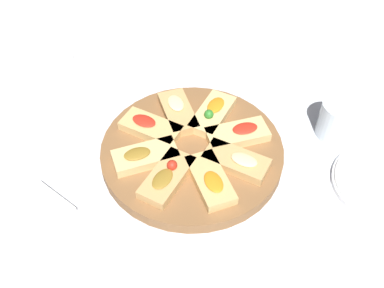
% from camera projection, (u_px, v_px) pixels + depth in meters
% --- Properties ---
extents(ground_plane, '(3.00, 3.00, 0.00)m').
position_uv_depth(ground_plane, '(192.00, 156.00, 0.90)').
color(ground_plane, silver).
extents(serving_board, '(0.36, 0.36, 0.03)m').
position_uv_depth(serving_board, '(192.00, 152.00, 0.89)').
color(serving_board, brown).
rests_on(serving_board, ground_plane).
extents(focaccia_slice_0, '(0.10, 0.13, 0.03)m').
position_uv_depth(focaccia_slice_0, '(145.00, 156.00, 0.85)').
color(focaccia_slice_0, '#DBB775').
rests_on(focaccia_slice_0, serving_board).
extents(focaccia_slice_1, '(0.09, 0.13, 0.03)m').
position_uv_depth(focaccia_slice_1, '(167.00, 177.00, 0.81)').
color(focaccia_slice_1, tan).
rests_on(focaccia_slice_1, serving_board).
extents(focaccia_slice_2, '(0.13, 0.10, 0.03)m').
position_uv_depth(focaccia_slice_2, '(210.00, 180.00, 0.81)').
color(focaccia_slice_2, tan).
rests_on(focaccia_slice_2, serving_board).
extents(focaccia_slice_3, '(0.13, 0.09, 0.03)m').
position_uv_depth(focaccia_slice_3, '(237.00, 161.00, 0.84)').
color(focaccia_slice_3, tan).
rests_on(focaccia_slice_3, serving_board).
extents(focaccia_slice_4, '(0.10, 0.13, 0.03)m').
position_uv_depth(focaccia_slice_4, '(238.00, 134.00, 0.89)').
color(focaccia_slice_4, '#DBB775').
rests_on(focaccia_slice_4, serving_board).
extents(focaccia_slice_5, '(0.10, 0.13, 0.03)m').
position_uv_depth(focaccia_slice_5, '(213.00, 113.00, 0.93)').
color(focaccia_slice_5, '#DBB775').
rests_on(focaccia_slice_5, serving_board).
extents(focaccia_slice_6, '(0.13, 0.10, 0.03)m').
position_uv_depth(focaccia_slice_6, '(178.00, 112.00, 0.93)').
color(focaccia_slice_6, tan).
rests_on(focaccia_slice_6, serving_board).
extents(focaccia_slice_7, '(0.13, 0.09, 0.03)m').
position_uv_depth(focaccia_slice_7, '(150.00, 127.00, 0.90)').
color(focaccia_slice_7, tan).
rests_on(focaccia_slice_7, serving_board).
extents(plate_left, '(0.25, 0.25, 0.02)m').
position_uv_depth(plate_left, '(119.00, 56.00, 1.11)').
color(plate_left, white).
rests_on(plate_left, ground_plane).
extents(plate_right, '(0.19, 0.19, 0.02)m').
position_uv_depth(plate_right, '(383.00, 183.00, 0.84)').
color(plate_right, white).
rests_on(plate_right, ground_plane).
extents(water_glass, '(0.08, 0.08, 0.08)m').
position_uv_depth(water_glass, '(338.00, 119.00, 0.91)').
color(water_glass, silver).
rests_on(water_glass, ground_plane).
extents(napkin_stack, '(0.11, 0.10, 0.01)m').
position_uv_depth(napkin_stack, '(40.00, 211.00, 0.80)').
color(napkin_stack, white).
rests_on(napkin_stack, ground_plane).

